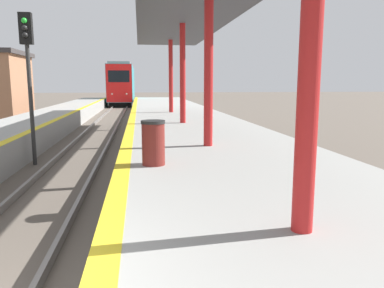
{
  "coord_description": "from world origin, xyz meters",
  "views": [
    {
      "loc": [
        2.0,
        -2.65,
        2.5
      ],
      "look_at": [
        5.42,
        21.81,
        -1.53
      ],
      "focal_mm": 35.0,
      "sensor_mm": 36.0,
      "label": 1
    }
  ],
  "objects": [
    {
      "name": "train",
      "position": [
        0.0,
        44.09,
        2.37
      ],
      "size": [
        2.62,
        16.73,
        4.67
      ],
      "color": "black",
      "rests_on": "ground"
    },
    {
      "name": "signal_mid",
      "position": [
        -1.24,
        9.21,
        3.16
      ],
      "size": [
        0.36,
        0.31,
        4.52
      ],
      "color": "#2D2D2D",
      "rests_on": "ground"
    },
    {
      "name": "station_canopy",
      "position": [
        3.72,
        9.47,
        4.79
      ],
      "size": [
        3.53,
        22.58,
        4.07
      ],
      "color": "red",
      "rests_on": "platform_right"
    },
    {
      "name": "trash_bin",
      "position": [
        2.25,
        4.56,
        1.35
      ],
      "size": [
        0.47,
        0.47,
        0.87
      ],
      "color": "maroon",
      "rests_on": "platform_right"
    }
  ]
}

